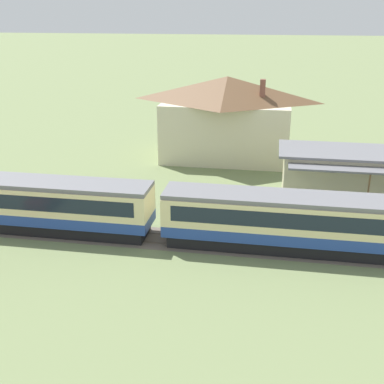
# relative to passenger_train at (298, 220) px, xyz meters

# --- Properties ---
(passenger_train) EXTENTS (95.16, 3.22, 3.96)m
(passenger_train) POSITION_rel_passenger_train_xyz_m (0.00, 0.00, 0.00)
(passenger_train) COLOR #234293
(passenger_train) RESTS_ON ground_plane
(railway_track) EXTENTS (155.20, 3.60, 0.04)m
(railway_track) POSITION_rel_passenger_train_xyz_m (0.01, 0.00, -2.19)
(railway_track) COLOR #665B51
(railway_track) RESTS_ON ground_plane
(station_building) EXTENTS (13.99, 6.92, 4.53)m
(station_building) POSITION_rel_passenger_train_xyz_m (5.50, 9.98, 0.10)
(station_building) COLOR beige
(station_building) RESTS_ON ground_plane
(station_house_brown_roof) EXTENTS (14.66, 9.18, 8.99)m
(station_house_brown_roof) POSITION_rel_passenger_train_xyz_m (-7.21, 21.30, 2.45)
(station_house_brown_roof) COLOR beige
(station_house_brown_roof) RESTS_ON ground_plane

